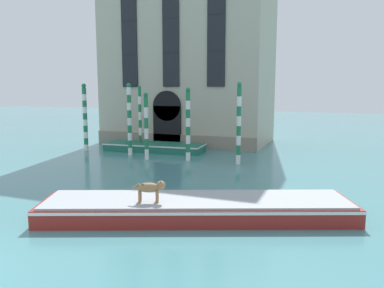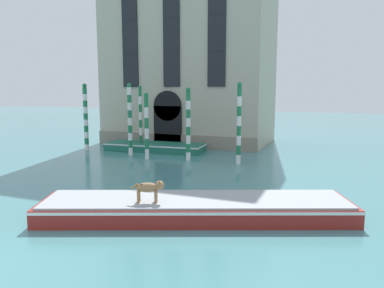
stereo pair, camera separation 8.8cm
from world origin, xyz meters
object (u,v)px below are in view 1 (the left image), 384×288
mooring_pole_2 (188,124)px  mooring_pole_3 (239,123)px  mooring_pole_1 (85,117)px  boat_foreground (197,207)px  mooring_pole_0 (140,118)px  boat_moored_near_palazzo (154,147)px  dog_on_deck (151,188)px  mooring_pole_5 (129,119)px  mooring_pole_4 (146,126)px

mooring_pole_2 → mooring_pole_3: 2.66m
mooring_pole_3 → mooring_pole_1: bearing=175.3°
boat_foreground → mooring_pole_0: bearing=104.7°
boat_moored_near_palazzo → mooring_pole_1: size_ratio=1.51×
boat_foreground → boat_moored_near_palazzo: boat_foreground is taller
boat_foreground → dog_on_deck: 1.47m
dog_on_deck → boat_moored_near_palazzo: (-5.42, 10.88, -0.71)m
mooring_pole_3 → mooring_pole_5: mooring_pole_3 is taller
mooring_pole_0 → dog_on_deck: bearing=-59.7°
dog_on_deck → mooring_pole_2: bearing=81.2°
dog_on_deck → mooring_pole_0: 12.49m
boat_moored_near_palazzo → mooring_pole_5: (-0.63, -1.75, 1.77)m
mooring_pole_0 → mooring_pole_3: mooring_pole_3 is taller
mooring_pole_2 → mooring_pole_0: bearing=153.2°
mooring_pole_1 → mooring_pole_5: size_ratio=1.00×
boat_foreground → dog_on_deck: bearing=-165.5°
boat_foreground → mooring_pole_1: size_ratio=2.24×
dog_on_deck → mooring_pole_1: mooring_pole_1 is taller
mooring_pole_0 → boat_foreground: bearing=-53.6°
dog_on_deck → mooring_pole_5: 11.01m
boat_moored_near_palazzo → mooring_pole_0: 1.92m
mooring_pole_1 → mooring_pole_3: (9.60, -0.80, -0.00)m
mooring_pole_0 → mooring_pole_4: 2.98m
dog_on_deck → boat_moored_near_palazzo: size_ratio=0.14×
boat_moored_near_palazzo → mooring_pole_5: size_ratio=1.51×
mooring_pole_5 → boat_foreground: bearing=-49.6°
mooring_pole_1 → mooring_pole_2: mooring_pole_1 is taller
boat_foreground → mooring_pole_2: bearing=91.7°
dog_on_deck → mooring_pole_1: (-9.36, 9.57, 1.06)m
boat_foreground → mooring_pole_2: (-3.48, 8.01, 1.60)m
dog_on_deck → boat_moored_near_palazzo: 12.17m
mooring_pole_4 → boat_moored_near_palazzo: bearing=108.3°
dog_on_deck → mooring_pole_5: mooring_pole_5 is taller
mooring_pole_0 → mooring_pole_3: 6.83m
boat_moored_near_palazzo → mooring_pole_1: (-3.94, -1.30, 1.77)m
mooring_pole_2 → boat_foreground: bearing=-66.5°
boat_moored_near_palazzo → mooring_pole_0: bearing=-175.4°
boat_foreground → mooring_pole_0: 12.50m
boat_moored_near_palazzo → mooring_pole_1: bearing=-165.6°
mooring_pole_4 → mooring_pole_2: bearing=12.4°
mooring_pole_2 → mooring_pole_5: size_ratio=0.94×
boat_foreground → mooring_pole_4: 9.53m
mooring_pole_4 → mooring_pole_5: (-1.48, 0.81, 0.25)m
mooring_pole_3 → mooring_pole_4: (-4.82, -0.46, -0.25)m
mooring_pole_1 → mooring_pole_5: (3.30, -0.44, -0.00)m
dog_on_deck → mooring_pole_1: 13.43m
mooring_pole_3 → mooring_pole_5: bearing=176.8°
mooring_pole_3 → mooring_pole_5: (-6.30, 0.35, -0.00)m
dog_on_deck → mooring_pole_0: mooring_pole_0 is taller
boat_moored_near_palazzo → mooring_pole_3: mooring_pole_3 is taller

